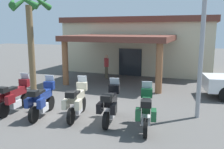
% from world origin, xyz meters
% --- Properties ---
extents(ground_plane, '(80.00, 80.00, 0.00)m').
position_xyz_m(ground_plane, '(0.00, 0.00, 0.00)').
color(ground_plane, '#514F4C').
extents(motel_building, '(12.62, 11.05, 4.54)m').
position_xyz_m(motel_building, '(0.07, 11.51, 2.32)').
color(motel_building, beige).
rests_on(motel_building, ground_plane).
extents(motorcycle_maroon, '(0.73, 2.21, 1.61)m').
position_xyz_m(motorcycle_maroon, '(-2.61, -1.04, 0.70)').
color(motorcycle_maroon, black).
rests_on(motorcycle_maroon, ground_plane).
extents(motorcycle_blue, '(0.84, 2.20, 1.61)m').
position_xyz_m(motorcycle_blue, '(-1.15, -1.08, 0.70)').
color(motorcycle_blue, black).
rests_on(motorcycle_blue, ground_plane).
extents(motorcycle_cream, '(0.85, 2.20, 1.61)m').
position_xyz_m(motorcycle_cream, '(0.30, -0.76, 0.70)').
color(motorcycle_cream, black).
rests_on(motorcycle_cream, ground_plane).
extents(motorcycle_black, '(0.78, 2.21, 1.61)m').
position_xyz_m(motorcycle_black, '(1.76, -0.76, 0.70)').
color(motorcycle_black, black).
rests_on(motorcycle_black, ground_plane).
extents(motorcycle_green, '(0.87, 2.20, 1.61)m').
position_xyz_m(motorcycle_green, '(3.22, -0.97, 0.70)').
color(motorcycle_green, black).
rests_on(motorcycle_green, ground_plane).
extents(pedestrian, '(0.44, 0.35, 1.76)m').
position_xyz_m(pedestrian, '(-1.35, 7.21, 1.03)').
color(pedestrian, brown).
rests_on(pedestrian, ground_plane).
extents(palm_tree_roadside, '(2.44, 2.48, 5.89)m').
position_xyz_m(palm_tree_roadside, '(-4.41, 2.67, 4.15)').
color(palm_tree_roadside, brown).
rests_on(palm_tree_roadside, ground_plane).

